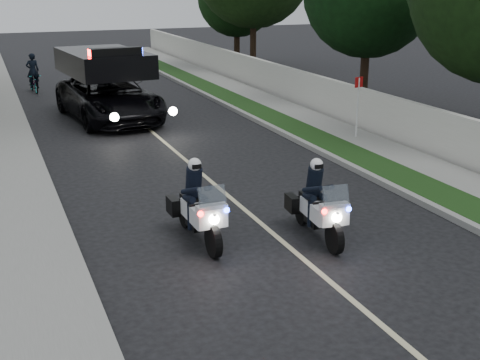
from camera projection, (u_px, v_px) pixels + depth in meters
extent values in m
plane|color=black|center=(341.00, 291.00, 11.04)|extent=(120.00, 120.00, 0.00)
cube|color=gray|center=(292.00, 138.00, 21.31)|extent=(0.20, 60.00, 0.15)
cube|color=#193814|center=(311.00, 136.00, 21.56)|extent=(1.20, 60.00, 0.16)
cube|color=gray|center=(344.00, 132.00, 22.03)|extent=(1.40, 60.00, 0.16)
cube|color=beige|center=(369.00, 111.00, 22.18)|extent=(0.22, 60.00, 1.50)
cube|color=gray|center=(40.00, 163.00, 18.35)|extent=(0.20, 60.00, 0.15)
cube|color=gray|center=(0.00, 167.00, 17.96)|extent=(2.00, 60.00, 0.16)
cube|color=#BFB78C|center=(176.00, 152.00, 19.85)|extent=(0.12, 50.00, 0.01)
imported|color=black|center=(111.00, 120.00, 24.37)|extent=(3.54, 6.54, 3.05)
imported|color=black|center=(35.00, 92.00, 30.31)|extent=(0.75, 1.66, 0.84)
imported|color=black|center=(35.00, 92.00, 30.31)|extent=(0.63, 0.45, 1.64)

